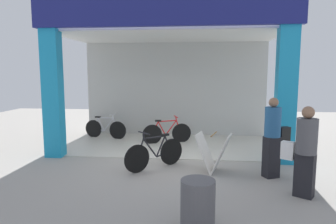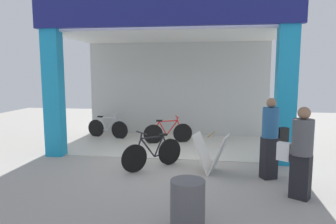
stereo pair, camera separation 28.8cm
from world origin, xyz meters
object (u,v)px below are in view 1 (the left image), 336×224
Objects in this scene: pedestrian_3 at (273,136)px; bicycle_inside_1 at (167,133)px; trash_bin at (198,205)px; bicycle_parked_0 at (155,153)px; bicycle_inside_0 at (105,129)px; pedestrian_1 at (305,150)px; sandwich_board_sign at (213,153)px.

bicycle_inside_1 is at bearing 131.65° from pedestrian_3.
bicycle_inside_1 is 2.05× the size of trash_bin.
bicycle_inside_1 is 1.25× the size of bicycle_parked_0.
trash_bin is at bearing -79.20° from bicycle_inside_1.
pedestrian_1 reaches higher than bicycle_inside_0.
bicycle_inside_1 is at bearing 100.80° from trash_bin.
bicycle_parked_0 is (2.19, -3.12, 0.02)m from bicycle_inside_0.
bicycle_inside_1 is 1.69× the size of sandwich_board_sign.
bicycle_inside_1 is 0.87× the size of pedestrian_3.
bicycle_parked_0 reaches higher than bicycle_inside_0.
bicycle_parked_0 is at bearing 175.13° from sandwich_board_sign.
bicycle_inside_1 is at bearing -13.50° from bicycle_inside_0.
trash_bin is (1.02, -5.33, 0.02)m from bicycle_inside_1.
pedestrian_1 reaches higher than sandwich_board_sign.
bicycle_parked_0 reaches higher than sandwich_board_sign.
pedestrian_3 reaches higher than bicycle_inside_0.
trash_bin is (-1.92, -1.39, -0.50)m from pedestrian_1.
bicycle_inside_1 is 5.43m from trash_bin.
pedestrian_3 is at bearing 108.04° from pedestrian_1.
bicycle_inside_0 is at bearing 137.67° from sandwich_board_sign.
bicycle_inside_0 is 0.92× the size of pedestrian_1.
trash_bin is at bearing -97.42° from sandwich_board_sign.
pedestrian_1 is (2.93, -3.94, 0.52)m from bicycle_inside_1.
pedestrian_1 is at bearing -24.56° from bicycle_parked_0.
bicycle_inside_0 is 2.07× the size of trash_bin.
sandwich_board_sign is 1.35m from pedestrian_3.
bicycle_inside_0 is 6.82m from pedestrian_1.
bicycle_parked_0 is 2.69m from pedestrian_3.
bicycle_inside_0 is 6.68m from trash_bin.
bicycle_inside_1 reaches higher than bicycle_inside_0.
pedestrian_3 reaches higher than sandwich_board_sign.
pedestrian_3 is (4.80, -3.46, 0.56)m from bicycle_inside_0.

